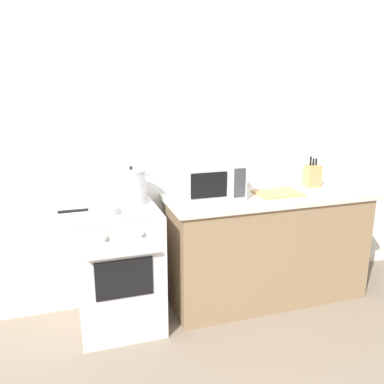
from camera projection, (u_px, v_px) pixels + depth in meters
name	position (u px, v px, depth m)	size (l,w,h in m)	color
ground_plane	(187.00, 362.00, 2.68)	(10.00, 10.00, 0.00)	#7A6B5B
back_wall	(187.00, 151.00, 3.34)	(4.40, 0.10, 2.50)	silver
lower_cabinet_right	(267.00, 249.00, 3.40)	(1.64, 0.56, 0.88)	#8C7051
countertop_right	(270.00, 197.00, 3.28)	(1.70, 0.60, 0.04)	beige
stove	(119.00, 268.00, 3.01)	(0.60, 0.64, 0.92)	silver
stock_pot	(132.00, 187.00, 3.00)	(0.30, 0.22, 0.29)	#BCBCC0
frying_pan	(104.00, 210.00, 2.80)	(0.42, 0.22, 0.05)	#BCBCC0
microwave	(208.00, 179.00, 3.14)	(0.50, 0.37, 0.30)	silver
cutting_board	(278.00, 193.00, 3.28)	(0.36, 0.26, 0.02)	tan
knife_block	(312.00, 176.00, 3.50)	(0.13, 0.10, 0.27)	tan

